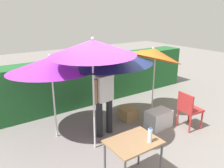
{
  "coord_description": "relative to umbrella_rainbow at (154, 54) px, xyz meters",
  "views": [
    {
      "loc": [
        -2.67,
        -3.59,
        2.64
      ],
      "look_at": [
        0.0,
        0.3,
        1.1
      ],
      "focal_mm": 35.74,
      "sensor_mm": 36.0,
      "label": 1
    }
  ],
  "objects": [
    {
      "name": "cooler_box",
      "position": [
        -0.37,
        -0.64,
        -1.42
      ],
      "size": [
        0.59,
        0.39,
        0.42
      ],
      "primitive_type": "cube",
      "color": "silver",
      "rests_on": "ground_plane"
    },
    {
      "name": "crate_cardboard",
      "position": [
        -0.7,
        0.1,
        -1.49
      ],
      "size": [
        0.38,
        0.4,
        0.29
      ],
      "primitive_type": "cube",
      "color": "#9E7A4C",
      "rests_on": "ground_plane"
    },
    {
      "name": "umbrella_orange",
      "position": [
        -2.54,
        0.33,
        0.0
      ],
      "size": [
        1.74,
        1.74,
        1.85
      ],
      "color": "silver",
      "rests_on": "ground_plane"
    },
    {
      "name": "ground_plane",
      "position": [
        -1.31,
        -0.36,
        -1.63
      ],
      "size": [
        24.0,
        24.0,
        0.0
      ],
      "primitive_type": "plane",
      "color": "gray"
    },
    {
      "name": "umbrella_navy",
      "position": [
        -1.36,
        0.0,
        0.09
      ],
      "size": [
        1.91,
        1.91,
        1.94
      ],
      "color": "silver",
      "rests_on": "ground_plane"
    },
    {
      "name": "bottle_water",
      "position": [
        -1.84,
        -1.84,
        -0.78
      ],
      "size": [
        0.07,
        0.07,
        0.24
      ],
      "color": "silver",
      "rests_on": "folding_table"
    },
    {
      "name": "umbrella_rainbow",
      "position": [
        0.0,
        0.0,
        0.0
      ],
      "size": [
        1.45,
        1.43,
        1.98
      ],
      "color": "silver",
      "rests_on": "ground_plane"
    },
    {
      "name": "person_vendor",
      "position": [
        -1.61,
        -0.19,
        -0.7
      ],
      "size": [
        0.56,
        0.26,
        1.88
      ],
      "color": "black",
      "rests_on": "ground_plane"
    },
    {
      "name": "umbrella_yellow",
      "position": [
        -2.06,
        -0.54,
        0.4
      ],
      "size": [
        1.57,
        1.57,
        2.22
      ],
      "color": "silver",
      "rests_on": "ground_plane"
    },
    {
      "name": "folding_table",
      "position": [
        -2.03,
        -1.68,
        -0.98
      ],
      "size": [
        0.8,
        0.6,
        0.74
      ],
      "color": "#4C4C51",
      "rests_on": "ground_plane"
    },
    {
      "name": "hedge_row",
      "position": [
        -1.31,
        1.71,
        -0.96
      ],
      "size": [
        8.0,
        0.7,
        1.36
      ],
      "primitive_type": "cube",
      "color": "#23602D",
      "rests_on": "ground_plane"
    },
    {
      "name": "chair_plastic",
      "position": [
        0.14,
        -1.07,
        -1.12
      ],
      "size": [
        0.48,
        0.48,
        0.89
      ],
      "color": "#B72D2D",
      "rests_on": "ground_plane"
    }
  ]
}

